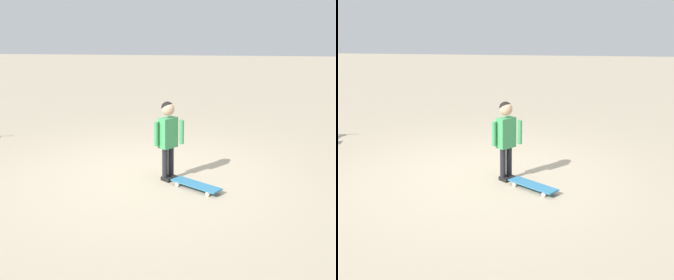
{
  "view_description": "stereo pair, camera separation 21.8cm",
  "coord_description": "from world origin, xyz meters",
  "views": [
    {
      "loc": [
        -5.38,
        -0.94,
        1.99
      ],
      "look_at": [
        -0.13,
        -0.33,
        0.55
      ],
      "focal_mm": 44.56,
      "sensor_mm": 36.0,
      "label": 1
    },
    {
      "loc": [
        -5.35,
        -1.15,
        1.99
      ],
      "look_at": [
        -0.13,
        -0.33,
        0.55
      ],
      "focal_mm": 44.56,
      "sensor_mm": 36.0,
      "label": 2
    }
  ],
  "objects": [
    {
      "name": "skateboard",
      "position": [
        -0.45,
        -0.72,
        0.06
      ],
      "size": [
        0.55,
        0.67,
        0.07
      ],
      "color": "teal",
      "rests_on": "ground"
    },
    {
      "name": "child_person",
      "position": [
        -0.13,
        -0.33,
        0.66
      ],
      "size": [
        0.28,
        0.38,
        1.06
      ],
      "color": "black",
      "rests_on": "ground"
    },
    {
      "name": "ground_plane",
      "position": [
        0.0,
        0.0,
        0.0
      ],
      "size": [
        50.0,
        50.0,
        0.0
      ],
      "primitive_type": "plane",
      "color": "tan"
    }
  ]
}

